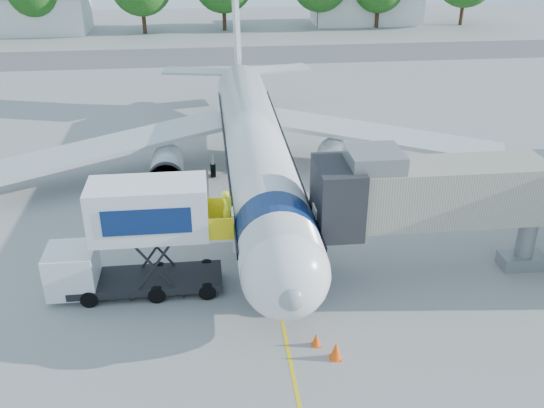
{
  "coord_description": "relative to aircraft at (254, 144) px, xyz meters",
  "views": [
    {
      "loc": [
        -2.82,
        -31.36,
        16.35
      ],
      "look_at": [
        0.13,
        -4.98,
        3.2
      ],
      "focal_mm": 40.0,
      "sensor_mm": 36.0,
      "label": 1
    }
  ],
  "objects": [
    {
      "name": "ground",
      "position": [
        0.0,
        -4.12,
        -2.95
      ],
      "size": [
        160.0,
        160.0,
        0.0
      ],
      "primitive_type": "plane",
      "color": "#979794",
      "rests_on": "ground"
    },
    {
      "name": "guidance_line",
      "position": [
        0.0,
        -4.12,
        -2.94
      ],
      "size": [
        0.15,
        70.0,
        0.01
      ],
      "primitive_type": "cube",
      "color": "yellow",
      "rests_on": "ground"
    },
    {
      "name": "taxiway_strip",
      "position": [
        0.0,
        37.88,
        -2.94
      ],
      "size": [
        120.0,
        10.0,
        0.01
      ],
      "primitive_type": "cube",
      "color": "#59595B",
      "rests_on": "ground"
    },
    {
      "name": "aircraft",
      "position": [
        0.0,
        0.0,
        0.0
      ],
      "size": [
        34.17,
        37.73,
        11.35
      ],
      "color": "white",
      "rests_on": "ground"
    },
    {
      "name": "jet_bridge",
      "position": [
        7.99,
        -11.12,
        1.39
      ],
      "size": [
        13.9,
        3.2,
        6.6
      ],
      "color": "#A8A090",
      "rests_on": "ground"
    },
    {
      "name": "catering_hiloader",
      "position": [
        -6.26,
        -11.12,
        -0.19
      ],
      "size": [
        8.53,
        2.44,
        5.5
      ],
      "color": "black",
      "rests_on": "ground"
    },
    {
      "name": "ground_tug",
      "position": [
        -1.07,
        -19.42,
        -2.26
      ],
      "size": [
        3.29,
        1.71,
        1.31
      ],
      "rotation": [
        0.0,
        0.0,
        0.01
      ],
      "color": "white",
      "rests_on": "ground"
    },
    {
      "name": "safety_cone_a",
      "position": [
        1.2,
        -15.97,
        -2.65
      ],
      "size": [
        0.39,
        0.39,
        0.63
      ],
      "color": "#FF500D",
      "rests_on": "ground"
    },
    {
      "name": "safety_cone_b",
      "position": [
        1.83,
        -16.85,
        -2.56
      ],
      "size": [
        0.5,
        0.5,
        0.8
      ],
      "color": "#FF500D",
      "rests_on": "ground"
    },
    {
      "name": "outbuilding_left",
      "position": [
        -28.0,
        55.88,
        -0.29
      ],
      "size": [
        18.4,
        8.4,
        5.3
      ],
      "color": "silver",
      "rests_on": "ground"
    },
    {
      "name": "outbuilding_right",
      "position": [
        22.0,
        57.88,
        -0.29
      ],
      "size": [
        16.4,
        7.4,
        5.3
      ],
      "color": "silver",
      "rests_on": "ground"
    }
  ]
}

